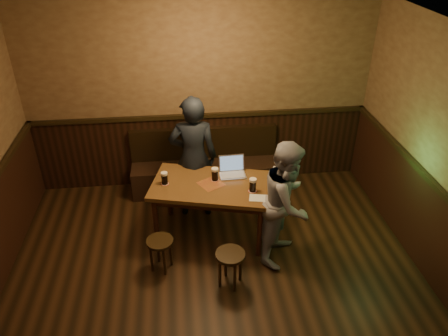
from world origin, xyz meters
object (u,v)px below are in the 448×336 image
pint_mid (215,174)px  pint_left (165,178)px  laptop (232,170)px  stool_left (160,246)px  bench (205,170)px  person_grey (287,202)px  pub_table (211,191)px  stool_right (230,260)px  person_suit (193,158)px  pint_right (253,185)px

pint_mid → pint_left: bearing=-178.5°
laptop → stool_left: bearing=-141.9°
bench → person_grey: bearing=-62.0°
bench → pub_table: bearing=-90.0°
pint_mid → laptop: bearing=28.3°
stool_right → pint_mid: (-0.07, 1.01, 0.51)m
laptop → person_suit: bearing=145.7°
pint_mid → person_grey: size_ratio=0.11×
pint_right → laptop: bearing=114.6°
pint_left → pint_mid: bearing=1.5°
stool_right → laptop: 1.25m
person_suit → laptop: bearing=150.1°
stool_left → pint_right: 1.32m
stool_right → person_grey: size_ratio=0.29×
stool_left → pint_left: 0.84m
stool_left → person_suit: bearing=67.0°
bench → stool_right: 2.06m
bench → person_suit: (-0.19, -0.60, 0.57)m
pint_right → person_grey: (0.37, -0.27, -0.09)m
person_suit → pint_left: bearing=52.4°
bench → person_suit: person_suit is taller
bench → pint_right: (0.49, -1.34, 0.57)m
bench → person_grey: size_ratio=1.40×
pub_table → person_grey: 0.99m
stool_right → pint_left: bearing=125.3°
bench → stool_right: bench is taller
bench → laptop: (0.30, -0.91, 0.54)m
stool_right → person_suit: bearing=102.4°
pub_table → pint_mid: size_ratio=9.35×
stool_left → laptop: 1.34m
bench → stool_left: 1.83m
pint_left → laptop: size_ratio=0.50×
pint_mid → bench: bearing=93.2°
stool_right → laptop: size_ratio=1.36×
pint_right → stool_right: bearing=-116.8°
pub_table → stool_left: 0.95m
bench → laptop: bearing=-72.0°
pint_left → stool_right: bearing=-54.7°
stool_right → pint_right: 0.95m
stool_left → person_suit: (0.47, 1.11, 0.54)m
pint_left → pint_right: size_ratio=0.94×
pub_table → laptop: bearing=50.2°
stool_right → pint_right: size_ratio=2.58×
stool_left → pint_mid: 1.12m
pint_mid → laptop: (0.24, 0.13, -0.03)m
bench → pint_mid: (0.06, -1.04, 0.57)m
stool_right → pint_mid: pint_mid is taller
laptop → person_suit: 0.58m
laptop → person_suit: size_ratio=0.19×
stool_left → stool_right: (0.79, -0.34, 0.02)m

